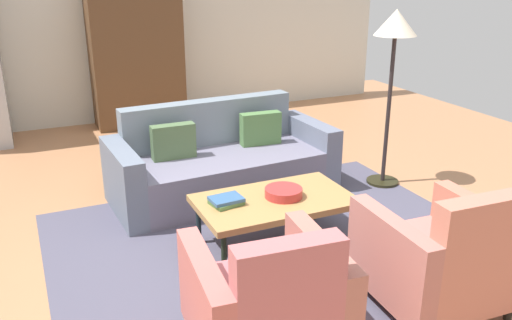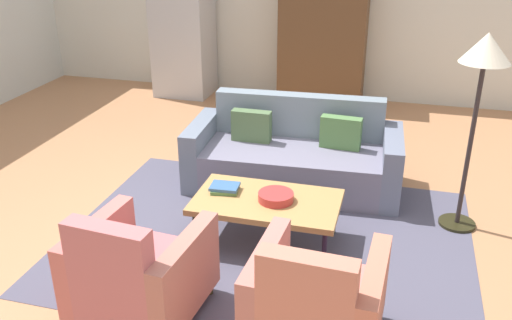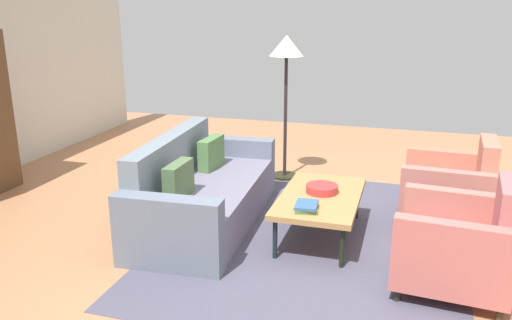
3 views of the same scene
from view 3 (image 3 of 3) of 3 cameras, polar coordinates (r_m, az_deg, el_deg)
The scene contains 9 objects.
ground_plane at distance 4.50m, azimuth 5.73°, elevation -10.66°, with size 10.16×10.16×0.00m, color #B67B53.
area_rug at distance 4.91m, azimuth 6.29°, elevation -8.19°, with size 3.40×2.60×0.01m, color #504E61.
couch at distance 5.10m, azimuth -6.28°, elevation -3.75°, with size 2.15×1.01×0.86m.
coffee_table at distance 4.76m, azimuth 7.02°, elevation -4.23°, with size 1.20×0.70×0.41m.
armchair_left at distance 4.18m, azimuth 21.61°, elevation -8.84°, with size 0.87×0.87×0.88m.
armchair_right at distance 5.29m, azimuth 20.71°, elevation -3.36°, with size 0.84×0.84×0.88m.
fruit_bowl at distance 4.81m, azimuth 7.21°, elevation -3.13°, with size 0.29×0.29×0.07m, color #B63332.
book_stack at distance 4.40m, azimuth 5.53°, elevation -5.09°, with size 0.25×0.22×0.06m.
floor_lamp at distance 6.17m, azimuth 3.34°, elevation 10.94°, with size 0.40×0.40×1.72m.
Camera 3 is at (-3.93, -0.72, 2.07)m, focal length 36.60 mm.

